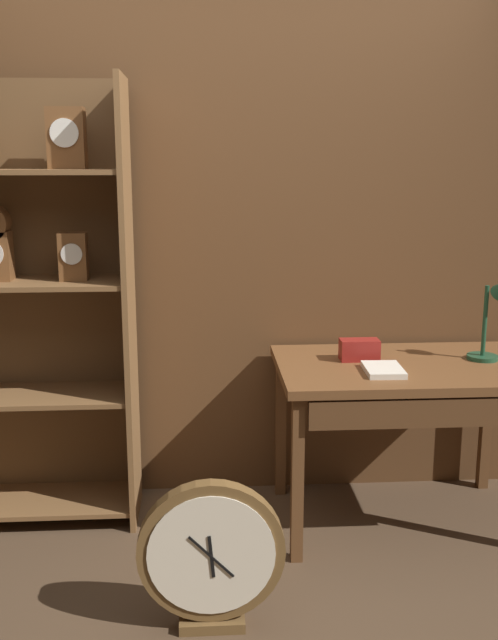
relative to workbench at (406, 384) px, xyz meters
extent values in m
cube|color=brown|center=(-0.76, 0.46, 0.62)|extent=(4.80, 0.05, 2.60)
cube|color=brown|center=(-1.25, 0.17, 0.33)|extent=(0.02, 0.38, 2.03)
cube|color=brown|center=(-1.85, 0.35, 0.33)|extent=(1.23, 0.01, 2.03)
cube|color=brown|center=(-1.85, 0.17, -0.60)|extent=(1.18, 0.36, 0.02)
cube|color=brown|center=(-1.85, 0.17, -0.07)|extent=(1.18, 0.36, 0.02)
cube|color=brown|center=(-1.49, 0.18, 1.08)|extent=(0.16, 0.10, 0.26)
cylinder|color=white|center=(-1.49, 0.13, 1.10)|extent=(0.12, 0.01, 0.12)
cube|color=brown|center=(-1.48, 0.16, 0.57)|extent=(0.12, 0.08, 0.21)
cylinder|color=silver|center=(-1.48, 0.11, 0.59)|extent=(0.09, 0.01, 0.09)
cube|color=brown|center=(0.00, 0.03, 0.07)|extent=(1.16, 0.74, 0.04)
cube|color=brown|center=(-0.53, -0.29, -0.32)|extent=(0.05, 0.05, 0.73)
cube|color=brown|center=(-0.53, 0.35, -0.32)|extent=(0.05, 0.05, 0.73)
cube|color=brown|center=(0.53, 0.35, -0.32)|extent=(0.05, 0.05, 0.73)
cube|color=#55351C|center=(0.00, -0.32, -0.02)|extent=(0.99, 0.03, 0.12)
cylinder|color=#1E472D|center=(0.37, 0.07, 0.10)|extent=(0.14, 0.14, 0.02)
cylinder|color=#1E472D|center=(0.37, 0.07, 0.27)|extent=(0.02, 0.02, 0.33)
cube|color=maroon|center=(-0.20, 0.10, 0.14)|extent=(0.18, 0.09, 0.10)
cube|color=silver|center=(-0.14, -0.11, 0.10)|extent=(0.17, 0.23, 0.02)
cube|color=brown|center=(-0.90, -0.73, -0.66)|extent=(0.24, 0.11, 0.04)
cylinder|color=brown|center=(-0.90, -0.73, -0.38)|extent=(0.53, 0.06, 0.53)
cylinder|color=silver|center=(-0.90, -0.76, -0.38)|extent=(0.46, 0.01, 0.46)
cube|color=black|center=(-0.90, -0.76, -0.38)|extent=(0.03, 0.01, 0.16)
cube|color=black|center=(-0.90, -0.77, -0.38)|extent=(0.16, 0.01, 0.17)
camera|label=1|loc=(-0.91, -3.08, 0.99)|focal=40.73mm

